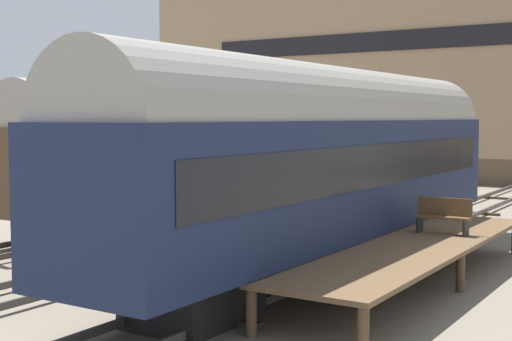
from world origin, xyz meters
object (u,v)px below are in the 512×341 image
object	(u,v)px
bench	(443,215)
train_car_maroon	(265,145)
train_car_navy	(328,154)
train_car_brown	(201,145)
person_worker	(51,227)

from	to	relation	value
bench	train_car_maroon	bearing A→B (deg)	160.45
bench	train_car_navy	bearing A→B (deg)	-153.75
train_car_brown	train_car_maroon	world-z (taller)	train_car_maroon
train_car_brown	train_car_maroon	distance (m)	4.72
train_car_navy	person_worker	bearing A→B (deg)	-149.81
train_car_navy	train_car_brown	xyz separation A→B (m)	(-8.44, 5.83, -0.12)
train_car_navy	train_car_maroon	size ratio (longest dim) A/B	1.03
train_car_maroon	bench	xyz separation A→B (m)	(6.85, -2.43, -1.54)
train_car_brown	bench	distance (m)	12.04
train_car_maroon	bench	bearing A→B (deg)	-19.55
train_car_navy	train_car_brown	distance (m)	10.26
bench	person_worker	size ratio (longest dim) A/B	0.79
train_car_navy	train_car_brown	size ratio (longest dim) A/B	0.96
bench	train_car_brown	bearing A→B (deg)	157.74
train_car_brown	train_car_navy	bearing A→B (deg)	-34.61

